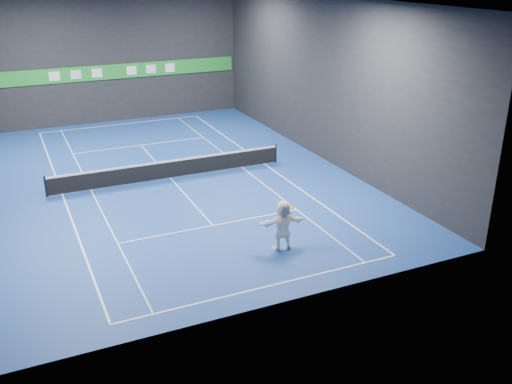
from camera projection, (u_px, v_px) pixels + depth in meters
name	position (u px, v px, depth m)	size (l,w,h in m)	color
ground	(170.00, 178.00, 30.07)	(26.00, 26.00, 0.00)	navy
wall_back	(113.00, 57.00, 39.35)	(18.00, 0.10, 9.00)	black
wall_front	(284.00, 177.00, 17.41)	(18.00, 0.10, 9.00)	black
wall_right	(322.00, 79.00, 31.84)	(0.10, 26.00, 9.00)	black
baseline_near	(268.00, 286.00, 20.04)	(10.98, 0.08, 0.01)	white
baseline_far	(122.00, 124.00, 40.10)	(10.98, 0.08, 0.01)	white
sideline_doubles_left	(62.00, 194.00, 27.96)	(0.08, 23.78, 0.01)	white
sideline_doubles_right	(264.00, 164.00, 32.18)	(0.08, 23.78, 0.01)	white
sideline_singles_left	(91.00, 190.00, 28.49)	(0.06, 23.78, 0.01)	white
sideline_singles_right	(242.00, 167.00, 31.65)	(0.06, 23.78, 0.01)	white
service_line_near	(213.00, 225.00, 24.67)	(8.23, 0.06, 0.01)	white
service_line_far	(141.00, 145.00, 35.47)	(8.23, 0.06, 0.01)	white
center_service_line	(170.00, 178.00, 30.07)	(0.06, 12.80, 0.01)	white
player	(283.00, 225.00, 22.30)	(1.89, 0.60, 2.04)	white
tennis_ball	(279.00, 172.00, 21.65)	(0.07, 0.07, 0.07)	#BDE526
tennis_net	(170.00, 169.00, 29.87)	(12.50, 0.10, 1.07)	black
sponsor_banner	(114.00, 72.00, 39.67)	(17.64, 0.11, 1.00)	green
tennis_racket	(290.00, 207.00, 22.21)	(0.46, 0.39, 0.54)	#B3131C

